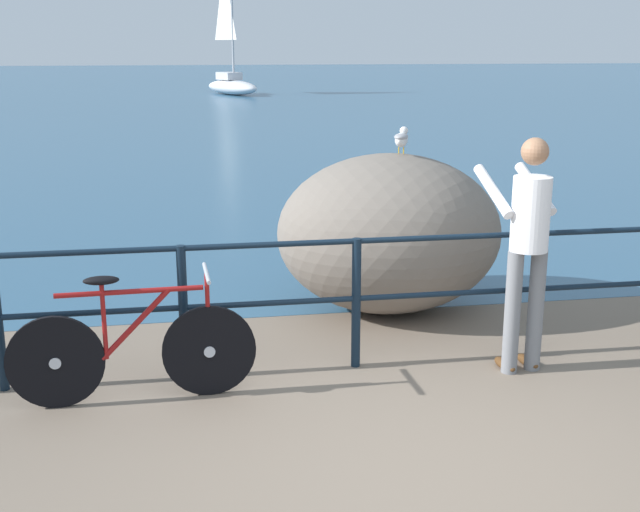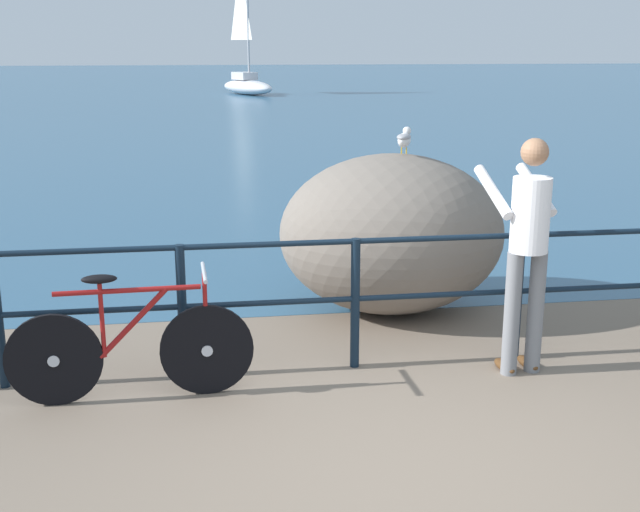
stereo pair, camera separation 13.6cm
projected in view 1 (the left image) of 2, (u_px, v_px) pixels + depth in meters
name	position (u px, v px, depth m)	size (l,w,h in m)	color
ground_plane	(224.00, 130.00, 23.66)	(120.00, 120.00, 0.10)	#756656
sea_surface	(199.00, 83.00, 50.34)	(120.00, 90.00, 0.01)	#2D5675
promenade_railing	(356.00, 288.00, 6.10)	(7.86, 0.07, 1.02)	black
bicycle	(134.00, 348.00, 5.56)	(1.70, 0.48, 0.92)	black
person_at_railing	(527.00, 244.00, 5.94)	(0.51, 0.66, 1.78)	slate
breakwater_boulder_main	(389.00, 233.00, 7.44)	(2.07, 1.83, 1.46)	slate
seagull	(402.00, 138.00, 7.23)	(0.22, 0.33, 0.23)	gold
sailboat	(231.00, 80.00, 39.22)	(2.96, 4.55, 6.16)	white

